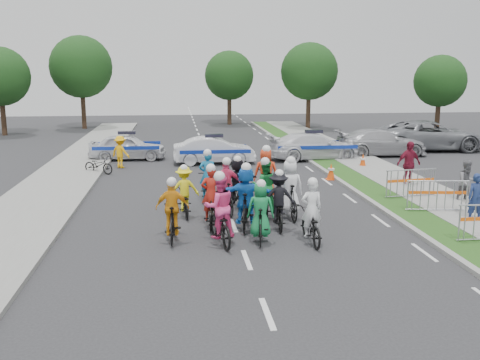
{
  "coord_description": "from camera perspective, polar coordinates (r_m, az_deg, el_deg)",
  "views": [
    {
      "loc": [
        -1.66,
        -12.4,
        4.57
      ],
      "look_at": [
        0.37,
        4.46,
        1.1
      ],
      "focal_mm": 40.0,
      "sensor_mm": 36.0,
      "label": 1
    }
  ],
  "objects": [
    {
      "name": "rider_5",
      "position": [
        15.65,
        0.62,
        -2.27
      ],
      "size": [
        1.65,
        1.96,
        1.99
      ],
      "rotation": [
        0.0,
        0.0,
        2.95
      ],
      "color": "black",
      "rests_on": "ground"
    },
    {
      "name": "sidewalk_left",
      "position": [
        18.61,
        -21.75,
        -3.3
      ],
      "size": [
        3.0,
        60.0,
        0.13
      ],
      "primitive_type": "cube",
      "color": "gray",
      "rests_on": "ground"
    },
    {
      "name": "civilian_suv",
      "position": [
        33.3,
        19.55,
        4.51
      ],
      "size": [
        6.5,
        3.44,
        1.74
      ],
      "primitive_type": "imported",
      "rotation": [
        0.0,
        0.0,
        1.48
      ],
      "color": "gray",
      "rests_on": "ground"
    },
    {
      "name": "grass_strip",
      "position": [
        19.46,
        15.9,
        -2.32
      ],
      "size": [
        1.2,
        60.0,
        0.11
      ],
      "primitive_type": "cube",
      "color": "#1F4817",
      "rests_on": "ground"
    },
    {
      "name": "spectator_2",
      "position": [
        22.44,
        17.55,
        1.64
      ],
      "size": [
        1.15,
        0.68,
        1.84
      ],
      "primitive_type": "imported",
      "rotation": [
        0.0,
        0.0,
        0.23
      ],
      "color": "maroon",
      "rests_on": "ground"
    },
    {
      "name": "cone_0",
      "position": [
        23.2,
        9.68,
        0.88
      ],
      "size": [
        0.4,
        0.4,
        0.7
      ],
      "color": "#F24C0C",
      "rests_on": "ground"
    },
    {
      "name": "rider_9",
      "position": [
        17.34,
        -1.45,
        -1.28
      ],
      "size": [
        0.99,
        1.84,
        1.88
      ],
      "rotation": [
        0.0,
        0.0,
        3.28
      ],
      "color": "black",
      "rests_on": "ground"
    },
    {
      "name": "police_car_0",
      "position": [
        28.64,
        -11.91,
        3.48
      ],
      "size": [
        4.02,
        1.78,
        1.35
      ],
      "primitive_type": "imported",
      "rotation": [
        0.0,
        0.0,
        1.52
      ],
      "color": "silver",
      "rests_on": "ground"
    },
    {
      "name": "ground",
      "position": [
        13.32,
        0.72,
        -8.52
      ],
      "size": [
        90.0,
        90.0,
        0.0
      ],
      "primitive_type": "plane",
      "color": "#28282B",
      "rests_on": "ground"
    },
    {
      "name": "marshal_hiviz",
      "position": [
        26.28,
        -12.63,
        2.95
      ],
      "size": [
        1.14,
        1.04,
        1.54
      ],
      "primitive_type": "imported",
      "rotation": [
        0.0,
        0.0,
        2.53
      ],
      "color": "#FFB20D",
      "rests_on": "ground"
    },
    {
      "name": "tree_2",
      "position": [
        43.14,
        20.56,
        9.85
      ],
      "size": [
        3.85,
        3.85,
        5.77
      ],
      "color": "#382619",
      "rests_on": "ground"
    },
    {
      "name": "sidewalk_right",
      "position": [
        20.21,
        20.62,
        -2.08
      ],
      "size": [
        2.4,
        60.0,
        0.13
      ],
      "primitive_type": "cube",
      "color": "gray",
      "rests_on": "ground"
    },
    {
      "name": "cone_1",
      "position": [
        26.27,
        12.97,
        1.98
      ],
      "size": [
        0.4,
        0.4,
        0.7
      ],
      "color": "#F24C0C",
      "rests_on": "ground"
    },
    {
      "name": "rider_8",
      "position": [
        17.01,
        2.62,
        -1.56
      ],
      "size": [
        0.85,
        1.94,
        1.93
      ],
      "rotation": [
        0.0,
        0.0,
        3.07
      ],
      "color": "black",
      "rests_on": "ground"
    },
    {
      "name": "parked_bike",
      "position": [
        25.01,
        -14.85,
        1.56
      ],
      "size": [
        1.58,
        1.23,
        0.8
      ],
      "primitive_type": "imported",
      "rotation": [
        0.0,
        0.0,
        1.03
      ],
      "color": "black",
      "rests_on": "ground"
    },
    {
      "name": "rider_13",
      "position": [
        18.94,
        2.76,
        0.01
      ],
      "size": [
        0.91,
        1.99,
        2.04
      ],
      "rotation": [
        0.0,
        0.0,
        3.04
      ],
      "color": "black",
      "rests_on": "ground"
    },
    {
      "name": "rider_6",
      "position": [
        16.0,
        -3.11,
        -2.72
      ],
      "size": [
        0.82,
        1.93,
        1.91
      ],
      "rotation": [
        0.0,
        0.0,
        3.05
      ],
      "color": "black",
      "rests_on": "ground"
    },
    {
      "name": "rider_11",
      "position": [
        18.05,
        -0.29,
        -0.63
      ],
      "size": [
        1.49,
        1.77,
        1.81
      ],
      "rotation": [
        0.0,
        0.0,
        3.29
      ],
      "color": "black",
      "rests_on": "ground"
    },
    {
      "name": "rider_10",
      "position": [
        17.16,
        -5.95,
        -1.68
      ],
      "size": [
        0.98,
        1.7,
        1.69
      ],
      "rotation": [
        0.0,
        0.0,
        3.23
      ],
      "color": "black",
      "rests_on": "ground"
    },
    {
      "name": "civilian_sedan",
      "position": [
        30.36,
        14.8,
        3.88
      ],
      "size": [
        4.96,
        2.02,
        1.44
      ],
      "primitive_type": "imported",
      "rotation": [
        0.0,
        0.0,
        1.57
      ],
      "color": "#ACACB1",
      "rests_on": "ground"
    },
    {
      "name": "tree_3",
      "position": [
        45.0,
        -16.6,
        11.48
      ],
      "size": [
        4.9,
        4.9,
        7.35
      ],
      "color": "#382619",
      "rests_on": "ground"
    },
    {
      "name": "rider_3",
      "position": [
        14.67,
        -7.2,
        -3.87
      ],
      "size": [
        0.92,
        1.73,
        1.8
      ],
      "rotation": [
        0.0,
        0.0,
        3.09
      ],
      "color": "black",
      "rests_on": "ground"
    },
    {
      "name": "barrier_2",
      "position": [
        20.2,
        17.74,
        -0.46
      ],
      "size": [
        2.05,
        0.74,
        1.12
      ],
      "primitive_type": null,
      "rotation": [
        0.0,
        0.0,
        0.12
      ],
      "color": "#A5A8AD",
      "rests_on": "ground"
    },
    {
      "name": "rider_1",
      "position": [
        14.47,
        2.19,
        -4.02
      ],
      "size": [
        0.8,
        1.72,
        1.76
      ],
      "rotation": [
        0.0,
        0.0,
        3.0
      ],
      "color": "black",
      "rests_on": "ground"
    },
    {
      "name": "tree_0",
      "position": [
        42.24,
        -24.25,
        10.03
      ],
      "size": [
        4.2,
        4.2,
        6.3
      ],
      "color": "#382619",
      "rests_on": "ground"
    },
    {
      "name": "rider_7",
      "position": [
        16.85,
        5.32,
        -1.53
      ],
      "size": [
        0.86,
        1.92,
        1.99
      ],
      "rotation": [
        0.0,
        0.0,
        3.18
      ],
      "color": "black",
      "rests_on": "ground"
    },
    {
      "name": "police_car_2",
      "position": [
        28.33,
        7.84,
        3.59
      ],
      "size": [
        4.99,
        2.42,
        1.4
      ],
      "primitive_type": "imported",
      "rotation": [
        0.0,
        0.0,
        1.67
      ],
      "color": "silver",
      "rests_on": "ground"
    },
    {
      "name": "rider_0",
      "position": [
        14.54,
        7.56,
        -4.38
      ],
      "size": [
        0.65,
        1.8,
        1.83
      ],
      "rotation": [
        0.0,
        0.0,
        3.15
      ],
      "color": "black",
      "rests_on": "ground"
    },
    {
      "name": "barrier_1",
      "position": [
        18.45,
        20.27,
        -1.73
      ],
      "size": [
        2.05,
        0.77,
        1.12
      ],
      "primitive_type": null,
      "rotation": [
        0.0,
        0.0,
        -0.14
      ],
      "color": "#A5A8AD",
      "rests_on": "ground"
    },
    {
      "name": "rider_4",
      "position": [
        15.79,
        4.1,
        -2.69
      ],
      "size": [
        1.03,
        1.79,
        1.78
      ],
      "rotation": [
        0.0,
        0.0,
        3.07
      ],
      "color": "black",
      "rests_on": "ground"
    },
    {
      "name": "police_car_1",
      "position": [
        26.83,
        -2.78,
        3.17
      ],
      "size": [
        4.08,
        1.48,
        1.34
      ],
      "primitive_type": "imported",
      "rotation": [
        0.0,
        0.0,
        1.59
      ],
      "color": "silver",
      "rests_on": "ground"
    },
    {
      "name": "spectator_1",
      "position": [
        20.21,
        23.07,
        -0.22
      ],
      "size": [
        0.75,
        0.59,
        1.54
      ],
      "primitive_type": "imported",
      "rotation": [
        0.0,
        0.0,
        0.01
      ],
      "color": "slate",
      "rests_on": "ground"
    },
    {
      "name": "curb_right",
      "position": [
        19.2,
        13.97,
        -2.39
      ],
      "size": [
        0.2,
        60.0,
        0.12
      ],
      "primitive_type": "cube",
      "color": "gray",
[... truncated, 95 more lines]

